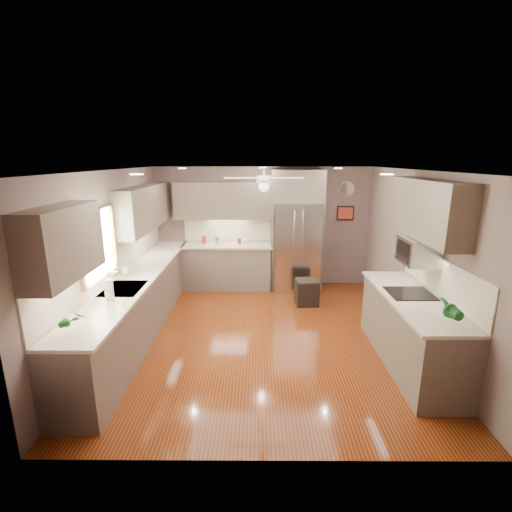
{
  "coord_description": "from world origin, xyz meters",
  "views": [
    {
      "loc": [
        -0.09,
        -5.28,
        2.66
      ],
      "look_at": [
        -0.12,
        0.6,
        1.11
      ],
      "focal_mm": 26.0,
      "sensor_mm": 36.0,
      "label": 1
    }
  ],
  "objects_px": {
    "canister_b": "(217,241)",
    "potted_plant_right": "(449,309)",
    "microwave": "(419,251)",
    "potted_plant_left": "(74,320)",
    "refrigerator": "(296,233)",
    "canister_d": "(239,241)",
    "soap_bottle": "(126,269)",
    "stool": "(307,292)",
    "canister_c": "(221,240)",
    "canister_a": "(204,240)",
    "bowl": "(244,243)",
    "paper_towel": "(109,289)"
  },
  "relations": [
    {
      "from": "canister_d",
      "to": "bowl",
      "type": "relative_size",
      "value": 0.59
    },
    {
      "from": "canister_a",
      "to": "potted_plant_left",
      "type": "height_order",
      "value": "potted_plant_left"
    },
    {
      "from": "soap_bottle",
      "to": "potted_plant_right",
      "type": "relative_size",
      "value": 0.53
    },
    {
      "from": "canister_b",
      "to": "bowl",
      "type": "height_order",
      "value": "canister_b"
    },
    {
      "from": "canister_a",
      "to": "soap_bottle",
      "type": "bearing_deg",
      "value": -111.87
    },
    {
      "from": "potted_plant_left",
      "to": "potted_plant_right",
      "type": "distance_m",
      "value": 3.87
    },
    {
      "from": "bowl",
      "to": "refrigerator",
      "type": "height_order",
      "value": "refrigerator"
    },
    {
      "from": "refrigerator",
      "to": "microwave",
      "type": "relative_size",
      "value": 4.45
    },
    {
      "from": "canister_d",
      "to": "paper_towel",
      "type": "distance_m",
      "value": 3.48
    },
    {
      "from": "canister_c",
      "to": "canister_d",
      "type": "bearing_deg",
      "value": -0.14
    },
    {
      "from": "canister_d",
      "to": "potted_plant_left",
      "type": "xyz_separation_m",
      "value": [
        -1.47,
        -4.07,
        0.09
      ]
    },
    {
      "from": "canister_b",
      "to": "microwave",
      "type": "distance_m",
      "value": 4.07
    },
    {
      "from": "bowl",
      "to": "microwave",
      "type": "bearing_deg",
      "value": -49.19
    },
    {
      "from": "canister_a",
      "to": "canister_c",
      "type": "distance_m",
      "value": 0.37
    },
    {
      "from": "canister_b",
      "to": "potted_plant_right",
      "type": "xyz_separation_m",
      "value": [
        2.85,
        -3.86,
        0.11
      ]
    },
    {
      "from": "soap_bottle",
      "to": "bowl",
      "type": "xyz_separation_m",
      "value": [
        1.71,
        2.14,
        -0.07
      ]
    },
    {
      "from": "canister_d",
      "to": "refrigerator",
      "type": "height_order",
      "value": "refrigerator"
    },
    {
      "from": "potted_plant_right",
      "to": "bowl",
      "type": "height_order",
      "value": "potted_plant_right"
    },
    {
      "from": "refrigerator",
      "to": "paper_towel",
      "type": "xyz_separation_m",
      "value": [
        -2.65,
        -3.09,
        -0.11
      ]
    },
    {
      "from": "soap_bottle",
      "to": "microwave",
      "type": "xyz_separation_m",
      "value": [
        4.11,
        -0.64,
        0.44
      ]
    },
    {
      "from": "canister_a",
      "to": "stool",
      "type": "distance_m",
      "value": 2.4
    },
    {
      "from": "canister_b",
      "to": "refrigerator",
      "type": "distance_m",
      "value": 1.64
    },
    {
      "from": "canister_b",
      "to": "soap_bottle",
      "type": "bearing_deg",
      "value": -118.52
    },
    {
      "from": "canister_a",
      "to": "paper_towel",
      "type": "bearing_deg",
      "value": -102.93
    },
    {
      "from": "refrigerator",
      "to": "microwave",
      "type": "bearing_deg",
      "value": -63.91
    },
    {
      "from": "soap_bottle",
      "to": "potted_plant_right",
      "type": "distance_m",
      "value": 4.37
    },
    {
      "from": "potted_plant_left",
      "to": "paper_towel",
      "type": "relative_size",
      "value": 1.12
    },
    {
      "from": "canister_b",
      "to": "canister_d",
      "type": "bearing_deg",
      "value": -0.07
    },
    {
      "from": "canister_a",
      "to": "canister_d",
      "type": "bearing_deg",
      "value": -3.41
    },
    {
      "from": "potted_plant_left",
      "to": "canister_a",
      "type": "bearing_deg",
      "value": 80.03
    },
    {
      "from": "refrigerator",
      "to": "paper_towel",
      "type": "relative_size",
      "value": 9.02
    },
    {
      "from": "canister_a",
      "to": "microwave",
      "type": "height_order",
      "value": "microwave"
    },
    {
      "from": "microwave",
      "to": "soap_bottle",
      "type": "bearing_deg",
      "value": 171.16
    },
    {
      "from": "paper_towel",
      "to": "microwave",
      "type": "bearing_deg",
      "value": 5.51
    },
    {
      "from": "potted_plant_left",
      "to": "soap_bottle",
      "type": "bearing_deg",
      "value": 94.31
    },
    {
      "from": "soap_bottle",
      "to": "potted_plant_left",
      "type": "bearing_deg",
      "value": -85.69
    },
    {
      "from": "potted_plant_right",
      "to": "microwave",
      "type": "height_order",
      "value": "microwave"
    },
    {
      "from": "canister_b",
      "to": "canister_c",
      "type": "height_order",
      "value": "canister_c"
    },
    {
      "from": "refrigerator",
      "to": "soap_bottle",
      "type": "bearing_deg",
      "value": -143.38
    },
    {
      "from": "soap_bottle",
      "to": "refrigerator",
      "type": "xyz_separation_m",
      "value": [
        2.78,
        2.07,
        0.15
      ]
    },
    {
      "from": "potted_plant_left",
      "to": "refrigerator",
      "type": "distance_m",
      "value": 4.81
    },
    {
      "from": "potted_plant_left",
      "to": "paper_towel",
      "type": "height_order",
      "value": "potted_plant_left"
    },
    {
      "from": "canister_c",
      "to": "potted_plant_left",
      "type": "relative_size",
      "value": 0.57
    },
    {
      "from": "canister_a",
      "to": "stool",
      "type": "height_order",
      "value": "canister_a"
    },
    {
      "from": "canister_d",
      "to": "paper_towel",
      "type": "height_order",
      "value": "paper_towel"
    },
    {
      "from": "canister_b",
      "to": "refrigerator",
      "type": "height_order",
      "value": "refrigerator"
    },
    {
      "from": "soap_bottle",
      "to": "stool",
      "type": "bearing_deg",
      "value": 21.91
    },
    {
      "from": "potted_plant_left",
      "to": "canister_d",
      "type": "bearing_deg",
      "value": 70.2
    },
    {
      "from": "bowl",
      "to": "refrigerator",
      "type": "xyz_separation_m",
      "value": [
        1.08,
        -0.07,
        0.22
      ]
    },
    {
      "from": "canister_b",
      "to": "paper_towel",
      "type": "xyz_separation_m",
      "value": [
        -1.02,
        -3.15,
        0.07
      ]
    }
  ]
}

